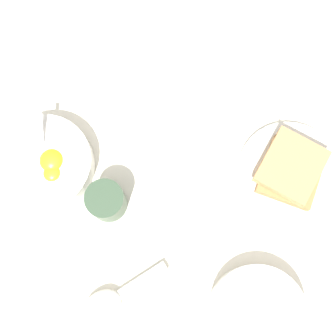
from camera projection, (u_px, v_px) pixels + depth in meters
ground_plane at (192, 273)px, 0.79m from camera, size 3.00×3.00×0.00m
egg_bowl at (45, 164)px, 0.81m from camera, size 0.17×0.17×0.07m
toast_plate at (289, 173)px, 0.82m from camera, size 0.18×0.18×0.02m
toast_sandwich at (291, 170)px, 0.79m from camera, size 0.14×0.13×0.04m
soup_spoon at (108, 302)px, 0.77m from camera, size 0.11×0.15×0.03m
congee_bowl at (257, 314)px, 0.76m from camera, size 0.16×0.16×0.04m
drinking_cup at (106, 201)px, 0.78m from camera, size 0.06×0.06×0.07m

